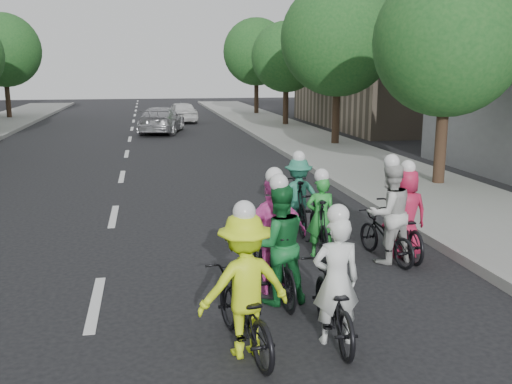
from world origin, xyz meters
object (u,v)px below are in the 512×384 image
object	(u,v)px
cyclist_1	(278,254)
cyclist_6	(388,223)
follow_car_trail	(181,112)
follow_car_lead	(161,120)
cyclist_4	(403,223)
cyclist_2	(244,298)
cyclist_5	(319,223)
cyclist_3	(273,246)
cyclist_7	(297,200)
cyclist_0	(334,296)

from	to	relation	value
cyclist_1	cyclist_6	size ratio (longest dim) A/B	0.99
cyclist_6	follow_car_trail	distance (m)	27.67
follow_car_lead	cyclist_6	bearing A→B (deg)	110.24
cyclist_4	follow_car_lead	size ratio (longest dim) A/B	0.39
cyclist_6	follow_car_trail	size ratio (longest dim) A/B	0.49
cyclist_1	cyclist_2	distance (m)	1.57
cyclist_1	cyclist_5	world-z (taller)	cyclist_1
follow_car_lead	cyclist_3	bearing A→B (deg)	104.29
cyclist_2	follow_car_trail	world-z (taller)	cyclist_2
cyclist_5	cyclist_7	size ratio (longest dim) A/B	0.98
cyclist_5	cyclist_6	bearing A→B (deg)	158.45
cyclist_5	follow_car_lead	size ratio (longest dim) A/B	0.39
cyclist_1	cyclist_5	xyz separation A→B (m)	(1.20, 1.90, -0.12)
cyclist_7	follow_car_trail	bearing A→B (deg)	-84.74
cyclist_3	cyclist_1	bearing A→B (deg)	78.20
cyclist_1	cyclist_7	bearing A→B (deg)	-114.15
follow_car_lead	cyclist_4	bearing A→B (deg)	111.40
cyclist_0	cyclist_3	size ratio (longest dim) A/B	0.94
cyclist_3	follow_car_lead	xyz separation A→B (m)	(-0.99, 22.45, -0.01)
cyclist_6	follow_car_lead	size ratio (longest dim) A/B	0.40
cyclist_6	follow_car_trail	bearing A→B (deg)	-97.42
cyclist_2	cyclist_5	bearing A→B (deg)	-130.31
cyclist_1	cyclist_7	size ratio (longest dim) A/B	1.00
cyclist_2	cyclist_7	world-z (taller)	cyclist_2
cyclist_2	cyclist_7	size ratio (longest dim) A/B	1.01
cyclist_3	follow_car_trail	world-z (taller)	cyclist_3
cyclist_1	cyclist_0	bearing A→B (deg)	102.36
cyclist_5	follow_car_trail	distance (m)	27.06
cyclist_1	cyclist_6	xyz separation A→B (m)	(2.24, 1.34, -0.02)
follow_car_lead	follow_car_trail	world-z (taller)	follow_car_lead
cyclist_2	follow_car_trail	size ratio (longest dim) A/B	0.49
cyclist_5	cyclist_6	world-z (taller)	cyclist_6
cyclist_4	follow_car_trail	world-z (taller)	cyclist_4
cyclist_5	cyclist_7	bearing A→B (deg)	-83.66
cyclist_4	cyclist_7	distance (m)	2.35
cyclist_3	cyclist_6	xyz separation A→B (m)	(2.22, 0.94, -0.01)
cyclist_4	cyclist_5	world-z (taller)	cyclist_4
cyclist_4	cyclist_3	bearing A→B (deg)	27.34
follow_car_lead	follow_car_trail	xyz separation A→B (m)	(1.42, 6.10, -0.02)
cyclist_4	cyclist_2	bearing A→B (deg)	44.44
cyclist_3	cyclist_7	size ratio (longest dim) A/B	1.02
cyclist_1	cyclist_4	world-z (taller)	cyclist_1
cyclist_1	follow_car_trail	bearing A→B (deg)	-95.68
cyclist_1	follow_car_trail	size ratio (longest dim) A/B	0.48
cyclist_0	cyclist_1	world-z (taller)	cyclist_1
follow_car_trail	cyclist_1	bearing A→B (deg)	81.24
cyclist_3	cyclist_4	bearing A→B (deg)	-163.98
cyclist_3	cyclist_7	world-z (taller)	cyclist_3
cyclist_4	cyclist_6	xyz separation A→B (m)	(-0.41, -0.25, 0.08)
cyclist_0	follow_car_trail	size ratio (longest dim) A/B	0.46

